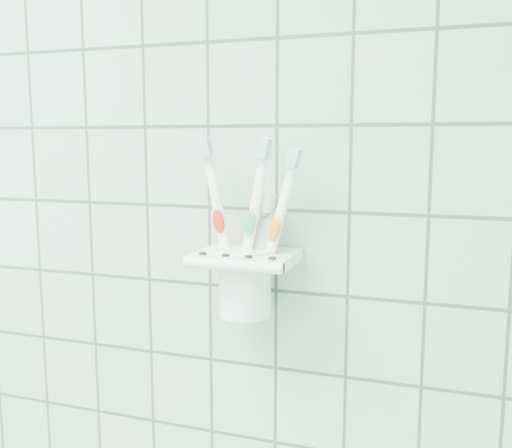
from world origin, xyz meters
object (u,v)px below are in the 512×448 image
Objects in this scene: toothbrush_pink at (235,221)px; toothbrush_blue at (255,227)px; toothpaste_tube at (252,243)px; holder_bracket at (246,259)px; toothbrush_orange at (236,222)px; cup at (245,279)px.

toothbrush_blue is at bearing -18.61° from toothbrush_pink.
toothpaste_tube is (0.02, -0.01, -0.02)m from toothbrush_pink.
holder_bracket is 0.56× the size of toothbrush_orange.
toothbrush_blue reaches higher than toothpaste_tube.
toothbrush_pink reaches higher than toothpaste_tube.
toothbrush_orange is (0.00, -0.01, 0.00)m from toothbrush_pink.
cup is at bearing -15.78° from toothbrush_pink.
toothpaste_tube is (0.01, 0.00, 0.02)m from holder_bracket.
toothbrush_pink reaches higher than cup.
toothpaste_tube is at bearing -18.65° from cup.
cup is (-0.00, 0.00, -0.03)m from holder_bracket.
toothbrush_orange is 1.44× the size of toothpaste_tube.
toothbrush_blue is (0.01, -0.00, 0.04)m from holder_bracket.
cup is 0.05m from toothpaste_tube.
toothpaste_tube reaches higher than holder_bracket.
toothbrush_pink is at bearing 155.81° from holder_bracket.
toothpaste_tube is (-0.00, 0.00, -0.02)m from toothbrush_blue.
holder_bracket is 0.59× the size of toothbrush_blue.
cup is 0.07m from toothbrush_blue.
cup is at bearing 168.67° from toothbrush_blue.
holder_bracket is 0.05m from toothbrush_orange.
toothbrush_orange reaches higher than cup.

